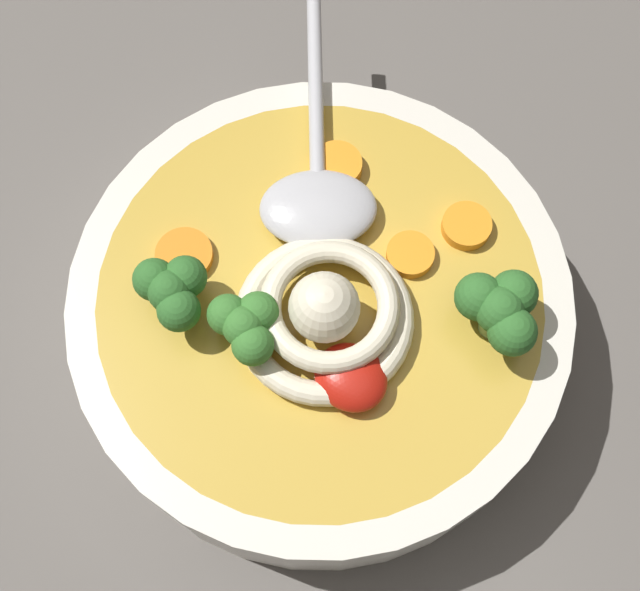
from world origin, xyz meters
TOP-DOWN VIEW (x-y plane):
  - table_slab at (0.00, 0.00)cm, footprint 92.05×92.05cm
  - soup_bowl at (1.09, 2.10)cm, footprint 25.41×25.41cm
  - noodle_pile at (-0.11, 2.96)cm, footprint 9.66×9.47cm
  - soup_spoon at (4.97, -2.27)cm, footprint 13.97×15.11cm
  - chili_sauce_dollop at (-2.91, 4.54)cm, footprint 3.60×3.24cm
  - broccoli_floret_rear at (6.09, 7.05)cm, footprint 4.10×3.53cm
  - broccoli_floret_front at (2.28, 6.07)cm, footprint 3.93×3.38cm
  - broccoli_floret_left at (-6.34, -2.22)cm, footprint 4.56×3.92cm
  - carrot_slice_extra_a at (-2.21, -5.56)cm, footprint 2.54×2.54cm
  - carrot_slice_beside_chili at (-1.01, -2.46)cm, footprint 2.43×2.43cm
  - carrot_slice_beside_noodles at (5.06, -3.90)cm, footprint 2.67×2.67cm
  - carrot_slice_far at (7.66, 4.95)cm, footprint 2.90×2.90cm

SIDE VIEW (x-z plane):
  - table_slab at x=0.00cm, z-range 0.00..2.57cm
  - soup_bowl at x=1.09cm, z-range 2.67..9.25cm
  - carrot_slice_far at x=7.66cm, z-range 9.14..9.65cm
  - carrot_slice_beside_chili at x=-1.01cm, z-range 9.14..9.74cm
  - carrot_slice_extra_a at x=-2.21cm, z-range 9.14..9.82cm
  - carrot_slice_beside_noodles at x=5.06cm, z-range 9.14..9.94cm
  - soup_spoon at x=4.97cm, z-range 9.14..10.74cm
  - chili_sauce_dollop at x=-2.91cm, z-range 9.14..10.76cm
  - noodle_pile at x=-0.11cm, z-range 8.41..12.29cm
  - broccoli_floret_front at x=2.28cm, z-range 9.53..12.64cm
  - broccoli_floret_rear at x=6.09cm, z-range 9.55..12.79cm
  - broccoli_floret_left at x=-6.34cm, z-range 9.60..13.20cm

